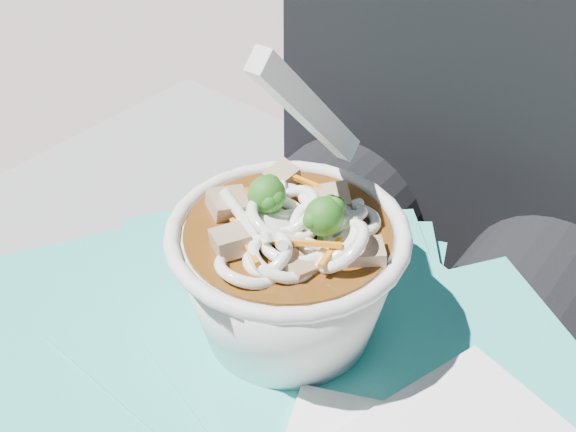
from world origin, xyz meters
The scene contains 4 objects.
lap centered at (0.00, 0.00, 0.51)m, with size 0.34×0.48×0.15m.
person_body centered at (0.00, 0.09, 0.54)m, with size 0.34×0.94×0.98m.
plastic_bag centered at (0.00, 0.01, 0.60)m, with size 0.43×0.33×0.02m.
udon_bowl centered at (0.00, 0.01, 0.65)m, with size 0.14×0.15×0.18m.
Camera 1 is at (0.19, -0.27, 0.95)m, focal length 50.00 mm.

